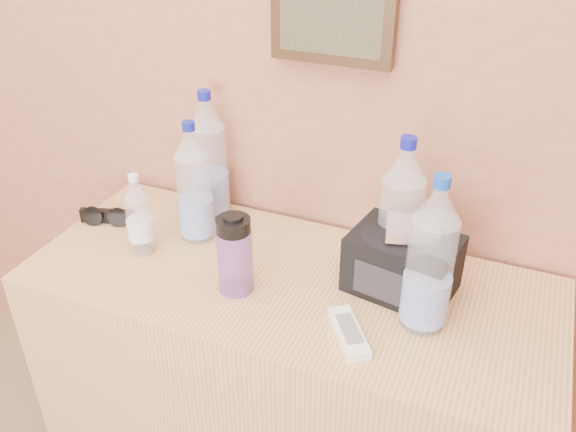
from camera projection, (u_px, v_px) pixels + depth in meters
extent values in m
plane|color=tan|center=(264.00, 22.00, 1.51)|extent=(4.00, 0.00, 4.00)
cube|color=#A67A49|center=(288.00, 395.00, 1.70)|extent=(1.30, 0.54, 0.81)
cylinder|color=silver|center=(194.00, 189.00, 1.58)|extent=(0.09, 0.09, 0.29)
cylinder|color=#0F1A94|center=(188.00, 126.00, 1.49)|extent=(0.03, 0.03, 0.02)
cylinder|color=white|center=(209.00, 162.00, 1.68)|extent=(0.10, 0.10, 0.32)
cylinder|color=#11189B|center=(204.00, 95.00, 1.58)|extent=(0.04, 0.04, 0.02)
cylinder|color=#BBE4F1|center=(400.00, 221.00, 1.41)|extent=(0.10, 0.10, 0.33)
cylinder|color=#1015A5|center=(409.00, 143.00, 1.31)|extent=(0.04, 0.04, 0.02)
cylinder|color=silver|center=(430.00, 263.00, 1.27)|extent=(0.10, 0.10, 0.32)
cylinder|color=#1148B3|center=(442.00, 181.00, 1.17)|extent=(0.04, 0.04, 0.02)
cylinder|color=silver|center=(139.00, 219.00, 1.55)|extent=(0.06, 0.06, 0.19)
cylinder|color=white|center=(133.00, 178.00, 1.49)|extent=(0.03, 0.03, 0.02)
cylinder|color=purple|center=(235.00, 261.00, 1.42)|extent=(0.08, 0.08, 0.16)
cylinder|color=black|center=(233.00, 223.00, 1.37)|extent=(0.08, 0.08, 0.04)
cube|color=silver|center=(349.00, 333.00, 1.31)|extent=(0.13, 0.16, 0.02)
cube|color=silver|center=(412.00, 229.00, 1.36)|extent=(0.14, 0.12, 0.02)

